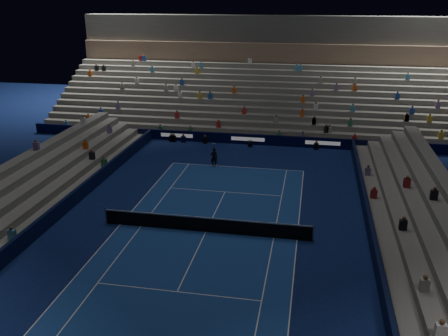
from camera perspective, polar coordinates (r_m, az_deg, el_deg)
ground at (r=29.82m, az=-2.13°, el=-7.48°), size 90.00×90.00×0.00m
court_surface at (r=29.82m, az=-2.13°, el=-7.47°), size 10.97×23.77×0.01m
sponsor_barrier_far at (r=46.63m, az=2.83°, el=3.39°), size 44.00×0.25×1.00m
sponsor_barrier_east at (r=29.24m, az=16.93°, el=-7.89°), size 0.25×37.00×1.00m
sponsor_barrier_west at (r=32.95m, az=-18.91°, el=-4.89°), size 0.25×37.00×1.00m
grandstand_main at (r=55.03m, az=4.24°, el=8.99°), size 44.00×15.20×11.20m
grandstand_east at (r=29.70m, az=23.71°, el=-7.43°), size 5.00×37.00×2.50m
grandstand_west at (r=34.57m, az=-24.02°, el=-3.65°), size 5.00×37.00×2.50m
tennis_net at (r=29.60m, az=-2.15°, el=-6.61°), size 12.90×0.10×1.10m
tennis_player at (r=40.48m, az=-1.18°, el=1.28°), size 0.67×0.54×1.60m
broadcast_camera at (r=46.01m, az=3.07°, el=2.86°), size 0.44×0.85×0.51m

